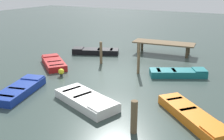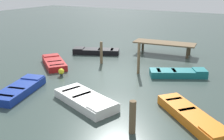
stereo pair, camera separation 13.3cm
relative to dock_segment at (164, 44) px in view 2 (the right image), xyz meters
name	(u,v)px [view 2 (the right image)]	position (x,y,z in m)	size (l,w,h in m)	color
ground_plane	(112,75)	(-1.17, -6.51, -0.83)	(80.00, 80.00, 0.00)	#33423D
dock_segment	(164,44)	(0.00, 0.00, 0.00)	(4.95, 2.02, 0.95)	brown
rowboat_red	(54,63)	(-5.66, -6.71, -0.61)	(3.23, 2.93, 0.46)	maroon
rowboat_blue	(20,89)	(-4.03, -11.19, -0.61)	(2.00, 3.54, 0.46)	navy
rowboat_black	(96,51)	(-4.83, -2.61, -0.61)	(3.80, 2.47, 0.46)	black
rowboat_white	(86,100)	(-0.32, -10.60, -0.61)	(3.66, 2.45, 0.46)	silver
rowboat_teal	(178,73)	(2.47, -4.68, -0.61)	(3.46, 2.48, 0.46)	#14666B
rowboat_orange	(191,116)	(4.39, -9.79, -0.61)	(3.53, 3.37, 0.46)	orange
mooring_piling_mid_left	(101,53)	(-3.04, -4.69, -0.04)	(0.19, 0.19, 1.57)	brown
mooring_piling_far_right	(139,58)	(0.11, -5.39, 0.19)	(0.18, 0.18, 2.04)	brown
mooring_piling_center	(132,117)	(2.62, -11.76, -0.16)	(0.26, 0.26, 1.33)	brown
marker_buoy	(61,72)	(-3.84, -8.12, -0.54)	(0.36, 0.36, 0.48)	#262626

